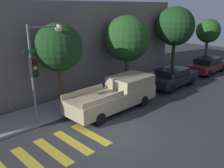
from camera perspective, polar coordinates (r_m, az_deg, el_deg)
name	(u,v)px	position (r m, az deg, el deg)	size (l,w,h in m)	color
ground_plane	(113,135)	(11.94, 0.14, -11.60)	(60.00, 60.00, 0.00)	#333335
sidewalk	(60,108)	(15.05, -11.76, -5.32)	(26.00, 2.39, 0.14)	gray
building_row	(20,48)	(18.19, -20.38, 7.69)	(26.00, 6.00, 6.11)	slate
crosswalk	(41,156)	(10.86, -15.84, -15.57)	(5.58, 2.60, 0.00)	gold
traffic_light_pole	(39,60)	(12.47, -16.27, 5.36)	(2.16, 0.56, 5.00)	slate
pickup_truck	(116,94)	(14.47, 1.03, -2.35)	(5.69, 1.99, 1.77)	tan
sedan_near_corner	(173,77)	(19.04, 13.70, 1.59)	(4.40, 1.86, 1.42)	black
sedan_middle	(208,65)	(23.96, 21.02, 4.14)	(4.60, 1.79, 1.42)	maroon
tree_near_corner	(58,48)	(14.21, -12.13, 8.12)	(2.70, 2.70, 4.96)	brown
tree_midblock	(127,39)	(17.86, 3.49, 10.28)	(3.23, 3.23, 5.21)	brown
tree_far_end	(175,26)	(22.73, 14.23, 12.65)	(3.35, 3.35, 5.79)	#42301E
tree_behind_truck	(208,31)	(28.52, 21.13, 11.22)	(2.49, 2.49, 4.54)	brown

